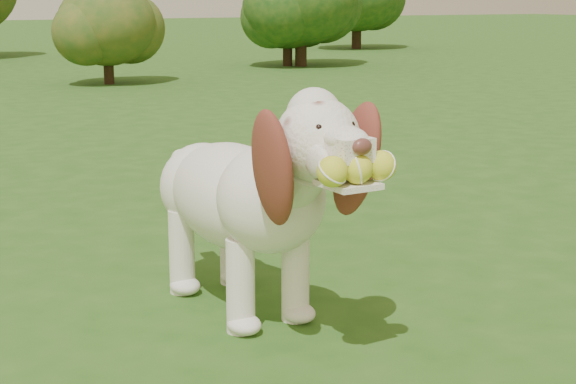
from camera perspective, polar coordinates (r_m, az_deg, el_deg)
name	(u,v)px	position (r m, az deg, el deg)	size (l,w,h in m)	color
ground	(89,295)	(3.31, -12.76, -6.48)	(80.00, 80.00, 0.00)	#234D16
dog	(249,191)	(2.92, -2.53, 0.06)	(0.44, 1.24, 0.81)	white
shrub_c	(107,24)	(11.20, -11.64, 10.60)	(1.21, 1.21, 1.25)	#382314
shrub_d	(288,10)	(13.91, -0.03, 11.71)	(1.42, 1.42, 1.47)	#382314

